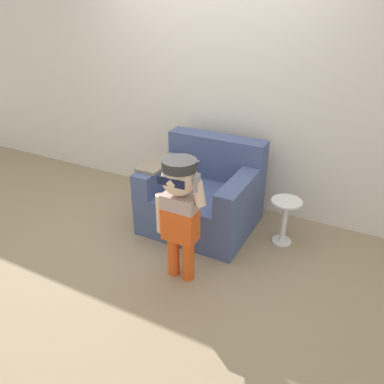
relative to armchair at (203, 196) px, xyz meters
name	(u,v)px	position (x,y,z in m)	size (l,w,h in m)	color
ground_plane	(177,228)	(-0.20, -0.21, -0.32)	(10.00, 10.00, 0.00)	#998466
wall_back	(213,86)	(-0.20, 0.60, 0.98)	(10.00, 0.05, 2.60)	silver
armchair	(203,196)	(0.00, 0.00, 0.00)	(1.06, 0.93, 0.87)	#475684
person_child	(180,203)	(0.21, -0.85, 0.39)	(0.44, 0.33, 1.07)	#E05119
side_table	(285,217)	(0.84, 0.04, -0.05)	(0.29, 0.29, 0.46)	white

